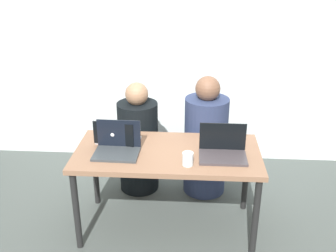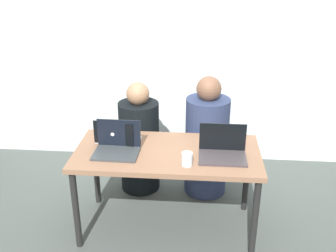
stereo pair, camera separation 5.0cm
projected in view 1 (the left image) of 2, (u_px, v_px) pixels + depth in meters
ground_plane at (167, 226)px, 3.32m from camera, size 12.00×12.00×0.00m
back_wall at (176, 37)px, 3.99m from camera, size 4.50×0.10×2.68m
desk at (167, 159)px, 3.07m from camera, size 1.43×0.70×0.71m
person_on_left at (138, 143)px, 3.70m from camera, size 0.41×0.41×1.07m
person_on_right at (206, 142)px, 3.65m from camera, size 0.43×0.43×1.14m
laptop_front_left at (117, 147)px, 2.99m from camera, size 0.35×0.28×0.24m
laptop_front_right at (223, 150)px, 2.94m from camera, size 0.35×0.27×0.23m
laptop_back_left at (117, 138)px, 3.15m from camera, size 0.36×0.27×0.21m
water_glass_right at (188, 160)px, 2.82m from camera, size 0.08×0.08×0.10m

